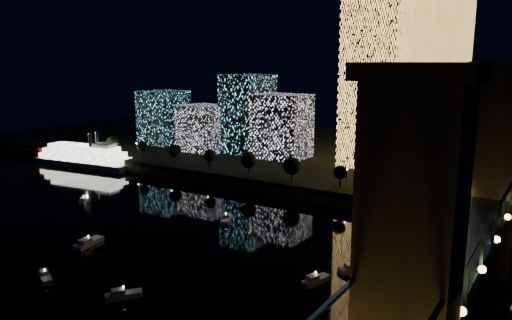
{
  "coord_description": "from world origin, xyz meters",
  "views": [
    {
      "loc": [
        79.95,
        -76.31,
        50.2
      ],
      "look_at": [
        -5.06,
        55.0,
        18.87
      ],
      "focal_mm": 35.0,
      "sensor_mm": 36.0,
      "label": 1
    }
  ],
  "objects_px": {
    "truss_bridge": "(447,274)",
    "tower_cylindrical": "(430,74)",
    "tower_rectangular": "(375,78)",
    "riverboat": "(80,156)"
  },
  "relations": [
    {
      "from": "truss_bridge",
      "to": "tower_cylindrical",
      "type": "bearing_deg",
      "value": 105.81
    },
    {
      "from": "tower_cylindrical",
      "to": "tower_rectangular",
      "type": "distance_m",
      "value": 23.0
    },
    {
      "from": "tower_rectangular",
      "to": "riverboat",
      "type": "height_order",
      "value": "tower_rectangular"
    },
    {
      "from": "truss_bridge",
      "to": "riverboat",
      "type": "height_order",
      "value": "truss_bridge"
    },
    {
      "from": "truss_bridge",
      "to": "riverboat",
      "type": "bearing_deg",
      "value": 158.53
    },
    {
      "from": "tower_rectangular",
      "to": "riverboat",
      "type": "relative_size",
      "value": 1.29
    },
    {
      "from": "tower_cylindrical",
      "to": "tower_rectangular",
      "type": "relative_size",
      "value": 1.05
    },
    {
      "from": "riverboat",
      "to": "tower_cylindrical",
      "type": "bearing_deg",
      "value": 24.54
    },
    {
      "from": "tower_cylindrical",
      "to": "riverboat",
      "type": "bearing_deg",
      "value": -155.46
    },
    {
      "from": "truss_bridge",
      "to": "riverboat",
      "type": "relative_size",
      "value": 4.53
    }
  ]
}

